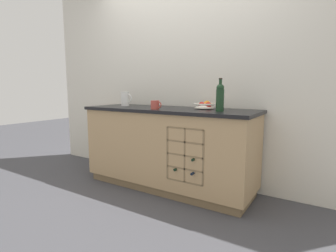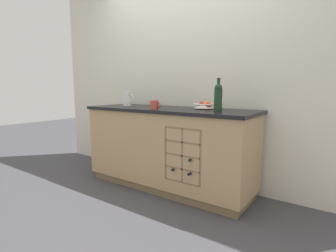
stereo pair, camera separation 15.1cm
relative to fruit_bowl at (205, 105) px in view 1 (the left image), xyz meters
The scene contains 7 objects.
ground_plane 1.03m from the fruit_bowl, 161.17° to the right, with size 14.00×14.00×0.00m, color #424247.
back_wall 0.56m from the fruit_bowl, 146.77° to the left, with size 4.40×0.06×2.55m, color silver.
kitchen_island 0.63m from the fruit_bowl, 160.68° to the right, with size 1.96×0.68×0.91m.
fruit_bowl is the anchor object (origin of this frame).
white_pitcher 1.02m from the fruit_bowl, behind, with size 0.16×0.10×0.17m.
ceramic_mug 0.53m from the fruit_bowl, 140.57° to the right, with size 0.13×0.09×0.09m.
standing_wine_bottle 0.35m from the fruit_bowl, 40.21° to the right, with size 0.08×0.08×0.31m.
Camera 1 is at (1.55, -2.44, 1.13)m, focal length 28.00 mm.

